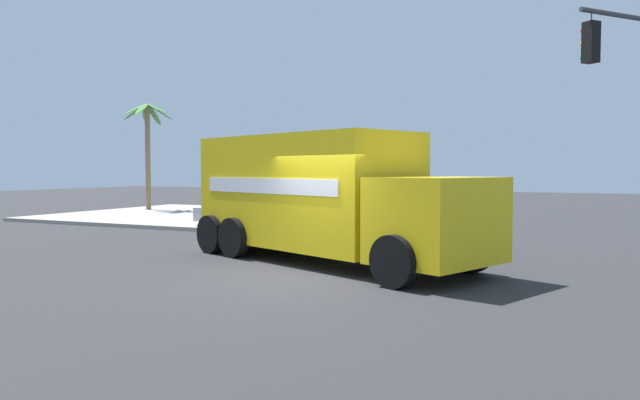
% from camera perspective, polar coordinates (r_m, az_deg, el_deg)
% --- Properties ---
extents(ground_plane, '(100.00, 100.00, 0.00)m').
position_cam_1_polar(ground_plane, '(12.13, -2.24, -7.51)').
color(ground_plane, '#2B2B2D').
extents(sidewalk_corner_far, '(10.95, 10.95, 0.14)m').
position_cam_1_polar(sidewalk_corner_far, '(28.66, -12.51, -1.39)').
color(sidewalk_corner_far, '#9E998E').
rests_on(sidewalk_corner_far, ground).
extents(delivery_truck, '(5.35, 8.17, 3.02)m').
position_cam_1_polar(delivery_truck, '(14.18, 0.35, 0.35)').
color(delivery_truck, yellow).
rests_on(delivery_truck, ground).
extents(pickup_silver, '(2.69, 5.38, 1.38)m').
position_cam_1_polar(pickup_silver, '(22.21, -5.11, -0.87)').
color(pickup_silver, '#B7BABF').
rests_on(pickup_silver, ground).
extents(palm_tree_far, '(2.50, 2.66, 5.46)m').
position_cam_1_polar(palm_tree_far, '(31.87, -16.17, 5.86)').
color(palm_tree_far, '#7A6647').
rests_on(palm_tree_far, sidewalk_corner_far).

